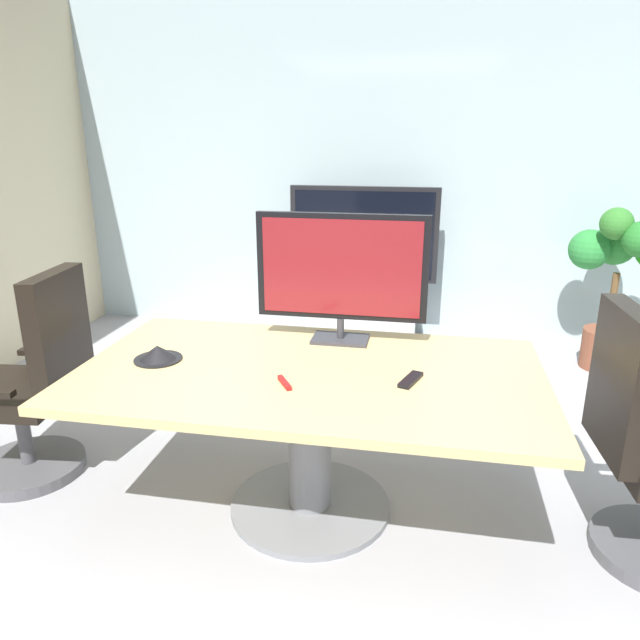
% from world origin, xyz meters
% --- Properties ---
extents(ground_plane, '(7.01, 7.01, 0.00)m').
position_xyz_m(ground_plane, '(0.00, 0.00, 0.00)').
color(ground_plane, '#99999E').
extents(wall_back_glass_partition, '(5.27, 0.10, 2.84)m').
position_xyz_m(wall_back_glass_partition, '(0.00, 3.01, 1.42)').
color(wall_back_glass_partition, '#9EB2B7').
rests_on(wall_back_glass_partition, ground).
extents(conference_table, '(2.05, 1.15, 0.72)m').
position_xyz_m(conference_table, '(0.04, 0.28, 0.54)').
color(conference_table, tan).
rests_on(conference_table, ground).
extents(office_chair_left, '(0.62, 0.60, 1.09)m').
position_xyz_m(office_chair_left, '(-1.39, 0.32, 0.46)').
color(office_chair_left, '#4C4C51').
rests_on(office_chair_left, ground).
extents(tv_monitor, '(0.84, 0.18, 0.64)m').
position_xyz_m(tv_monitor, '(0.12, 0.68, 1.08)').
color(tv_monitor, '#333338').
rests_on(tv_monitor, conference_table).
extents(wall_display_unit, '(1.20, 0.36, 1.31)m').
position_xyz_m(wall_display_unit, '(0.00, 2.65, 0.44)').
color(wall_display_unit, '#B7BABC').
rests_on(wall_display_unit, ground).
extents(potted_plant, '(0.70, 0.65, 1.22)m').
position_xyz_m(potted_plant, '(1.88, 2.46, 0.74)').
color(potted_plant, brown).
rests_on(potted_plant, ground).
extents(conference_phone, '(0.22, 0.22, 0.07)m').
position_xyz_m(conference_phone, '(-0.67, 0.26, 0.75)').
color(conference_phone, black).
rests_on(conference_phone, conference_table).
extents(remote_control, '(0.10, 0.18, 0.02)m').
position_xyz_m(remote_control, '(0.49, 0.22, 0.73)').
color(remote_control, black).
rests_on(remote_control, conference_table).
extents(whiteboard_marker, '(0.09, 0.12, 0.02)m').
position_xyz_m(whiteboard_marker, '(-0.03, 0.09, 0.73)').
color(whiteboard_marker, red).
rests_on(whiteboard_marker, conference_table).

